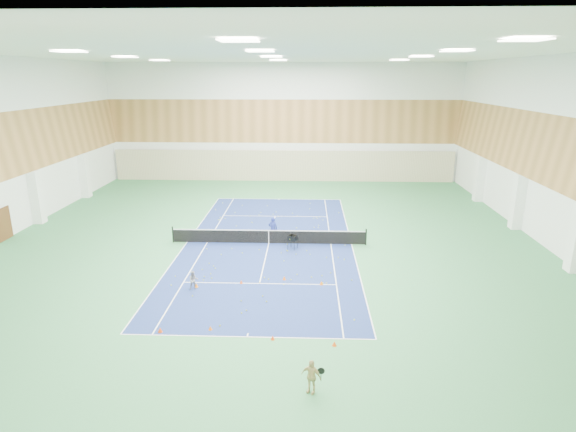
{
  "coord_description": "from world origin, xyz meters",
  "views": [
    {
      "loc": [
        2.46,
        -30.02,
        10.75
      ],
      "look_at": [
        1.29,
        -0.27,
        2.0
      ],
      "focal_mm": 30.0,
      "sensor_mm": 36.0,
      "label": 1
    }
  ],
  "objects_px": {
    "child_apron": "(311,376)",
    "ball_cart": "(293,242)",
    "child_court": "(194,280)",
    "coach": "(273,229)",
    "tennis_net": "(269,236)"
  },
  "relations": [
    {
      "from": "tennis_net",
      "to": "child_court",
      "type": "bearing_deg",
      "value": -114.99
    },
    {
      "from": "child_court",
      "to": "ball_cart",
      "type": "bearing_deg",
      "value": 33.22
    },
    {
      "from": "child_court",
      "to": "tennis_net",
      "type": "bearing_deg",
      "value": 46.83
    },
    {
      "from": "child_court",
      "to": "ball_cart",
      "type": "xyz_separation_m",
      "value": [
        4.97,
        6.23,
        -0.04
      ]
    },
    {
      "from": "ball_cart",
      "to": "child_apron",
      "type": "bearing_deg",
      "value": -60.97
    },
    {
      "from": "ball_cart",
      "to": "coach",
      "type": "bearing_deg",
      "value": 155.7
    },
    {
      "from": "child_court",
      "to": "ball_cart",
      "type": "relative_size",
      "value": 1.08
    },
    {
      "from": "tennis_net",
      "to": "ball_cart",
      "type": "height_order",
      "value": "tennis_net"
    },
    {
      "from": "child_court",
      "to": "coach",
      "type": "bearing_deg",
      "value": 47.04
    },
    {
      "from": "child_apron",
      "to": "ball_cart",
      "type": "height_order",
      "value": "child_apron"
    },
    {
      "from": "coach",
      "to": "child_court",
      "type": "bearing_deg",
      "value": 69.91
    },
    {
      "from": "tennis_net",
      "to": "ball_cart",
      "type": "relative_size",
      "value": 13.8
    },
    {
      "from": "coach",
      "to": "child_apron",
      "type": "xyz_separation_m",
      "value": [
        2.45,
        -16.08,
        -0.19
      ]
    },
    {
      "from": "tennis_net",
      "to": "child_apron",
      "type": "height_order",
      "value": "child_apron"
    },
    {
      "from": "child_apron",
      "to": "tennis_net",
      "type": "bearing_deg",
      "value": 124.81
    }
  ]
}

